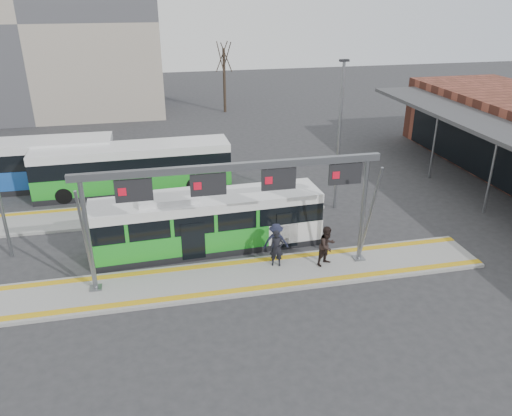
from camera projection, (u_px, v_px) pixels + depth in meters
The scene contains 16 objects.
ground at pixel (246, 278), 22.39m from camera, with size 120.00×120.00×0.00m, color #2D2D30.
platform_main at pixel (246, 276), 22.36m from camera, with size 22.00×3.00×0.15m, color gray.
platform_second at pixel (151, 212), 28.72m from camera, with size 20.00×3.00×0.15m, color gray.
tactile_main at pixel (246, 275), 22.32m from camera, with size 22.00×2.65×0.02m.
tactile_second at pixel (150, 203), 29.71m from camera, with size 20.00×0.35×0.02m.
gantry at pixel (236, 187), 20.80m from camera, with size 13.00×1.68×5.20m.
apartment_block at pixel (30, 18), 48.04m from camera, with size 24.50×12.50×18.40m.
hero_bus at pixel (208, 222), 24.41m from camera, with size 11.18×2.84×3.05m.
bg_bus_green at pixel (134, 169), 31.37m from camera, with size 12.05×2.78×3.00m.
bg_bus_blue at pixel (16, 166), 31.63m from camera, with size 12.05×2.80×3.14m.
passenger_a at pixel (277, 248), 22.77m from camera, with size 0.64×0.42×1.75m, color black.
passenger_b at pixel (327, 246), 22.83m from camera, with size 0.93×0.72×1.91m, color black.
passenger_c at pixel (276, 242), 23.25m from camera, with size 1.19×0.68×1.84m, color #1B1E31.
tree_left at pixel (129, 57), 46.68m from camera, with size 1.40×1.40×7.76m.
tree_mid at pixel (224, 57), 49.78m from camera, with size 1.40×1.40×7.23m.
lamp_east at pixel (339, 134), 27.64m from camera, with size 0.50×0.25×8.49m.
Camera 1 is at (-3.67, -18.83, 11.97)m, focal length 35.00 mm.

